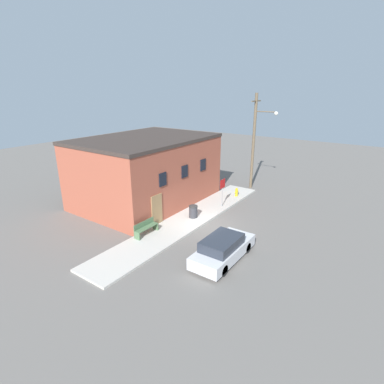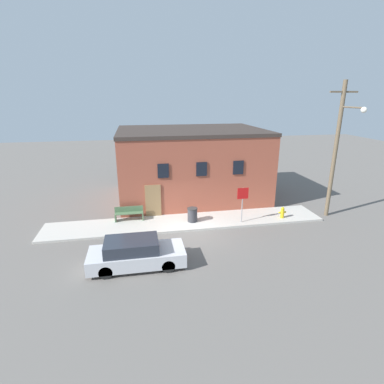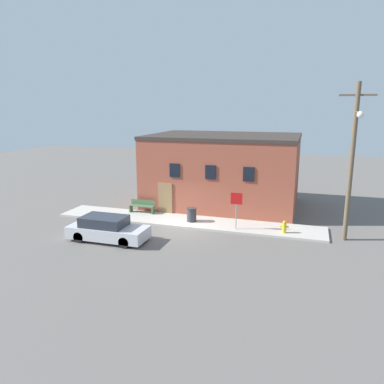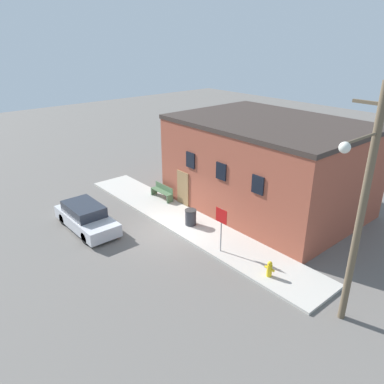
{
  "view_description": "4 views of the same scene",
  "coord_description": "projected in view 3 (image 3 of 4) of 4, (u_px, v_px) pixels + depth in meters",
  "views": [
    {
      "loc": [
        -15.64,
        -9.9,
        8.76
      ],
      "look_at": [
        0.37,
        1.28,
        2.0
      ],
      "focal_mm": 28.0,
      "sensor_mm": 36.0,
      "label": 1
    },
    {
      "loc": [
        -2.8,
        -15.61,
        7.52
      ],
      "look_at": [
        0.37,
        1.28,
        2.0
      ],
      "focal_mm": 28.0,
      "sensor_mm": 36.0,
      "label": 2
    },
    {
      "loc": [
        7.2,
        -20.33,
        7.17
      ],
      "look_at": [
        0.37,
        1.28,
        2.0
      ],
      "focal_mm": 35.0,
      "sensor_mm": 36.0,
      "label": 3
    },
    {
      "loc": [
        14.04,
        -10.41,
        9.63
      ],
      "look_at": [
        0.37,
        1.28,
        2.0
      ],
      "focal_mm": 35.0,
      "sensor_mm": 36.0,
      "label": 4
    }
  ],
  "objects": [
    {
      "name": "ground_plane",
      "position": [
        180.0,
        228.0,
        22.61
      ],
      "size": [
        80.0,
        80.0,
        0.0
      ],
      "primitive_type": "plane",
      "color": "#66605B"
    },
    {
      "name": "sidewalk",
      "position": [
        187.0,
        221.0,
        23.79
      ],
      "size": [
        17.06,
        2.56,
        0.13
      ],
      "color": "#BCB7AD",
      "rests_on": "ground"
    },
    {
      "name": "brick_building",
      "position": [
        224.0,
        170.0,
        27.54
      ],
      "size": [
        10.58,
        7.63,
        5.22
      ],
      "color": "#9E4C38",
      "rests_on": "ground"
    },
    {
      "name": "fire_hydrant",
      "position": [
        284.0,
        227.0,
        21.35
      ],
      "size": [
        0.48,
        0.23,
        0.72
      ],
      "color": "gold",
      "rests_on": "sidewalk"
    },
    {
      "name": "stop_sign",
      "position": [
        236.0,
        204.0,
        21.75
      ],
      "size": [
        0.69,
        0.06,
        2.2
      ],
      "color": "gray",
      "rests_on": "sidewalk"
    },
    {
      "name": "bench",
      "position": [
        142.0,
        206.0,
        25.48
      ],
      "size": [
        1.74,
        0.44,
        0.85
      ],
      "color": "#4C6B47",
      "rests_on": "sidewalk"
    },
    {
      "name": "trash_bin",
      "position": [
        192.0,
        215.0,
        23.47
      ],
      "size": [
        0.63,
        0.63,
        0.87
      ],
      "color": "#333338",
      "rests_on": "sidewalk"
    },
    {
      "name": "utility_pole",
      "position": [
        352.0,
        159.0,
        19.54
      ],
      "size": [
        1.8,
        2.12,
        8.43
      ],
      "color": "brown",
      "rests_on": "ground"
    },
    {
      "name": "parked_car",
      "position": [
        107.0,
        229.0,
        20.44
      ],
      "size": [
        4.37,
        1.74,
        1.36
      ],
      "color": "black",
      "rests_on": "ground"
    }
  ]
}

